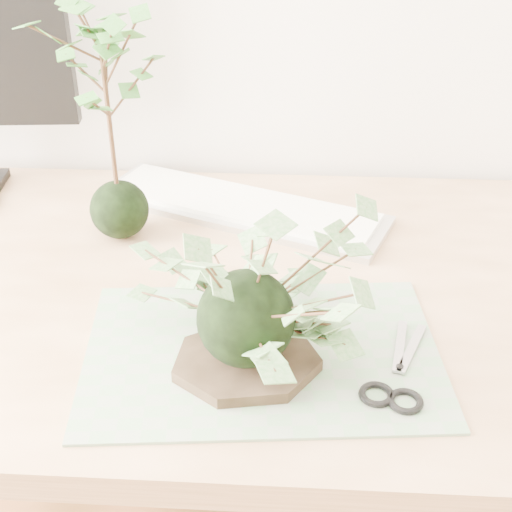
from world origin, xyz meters
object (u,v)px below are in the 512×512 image
desk (206,331)px  keyboard (241,207)px  maple_kokedama (103,69)px  ivy_kokedama (246,279)px

desk → keyboard: bearing=79.9°
desk → keyboard: size_ratio=3.22×
keyboard → desk: bearing=-78.4°
maple_kokedama → keyboard: 0.32m
desk → keyboard: keyboard is taller
desk → maple_kokedama: (-0.14, 0.12, 0.35)m
ivy_kokedama → maple_kokedama: bearing=125.3°
desk → ivy_kokedama: size_ratio=4.19×
ivy_kokedama → maple_kokedama: size_ratio=1.03×
maple_kokedama → keyboard: bearing=26.1°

